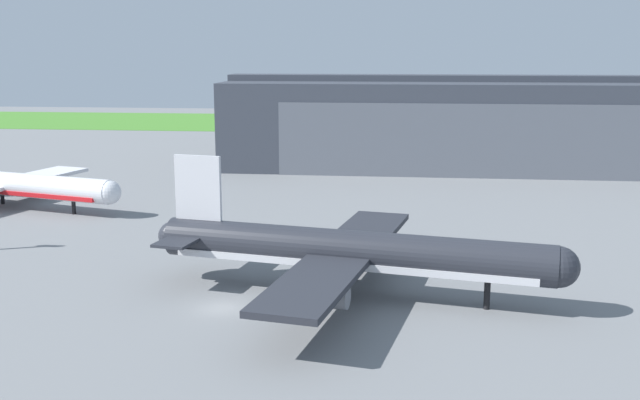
{
  "coord_description": "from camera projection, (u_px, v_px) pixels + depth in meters",
  "views": [
    {
      "loc": [
        15.43,
        -61.02,
        22.55
      ],
      "look_at": [
        6.44,
        21.22,
        5.63
      ],
      "focal_mm": 41.53,
      "sensor_mm": 36.0,
      "label": 1
    }
  ],
  "objects": [
    {
      "name": "grass_field_strip",
      "position": [
        351.0,
        123.0,
        229.34
      ],
      "size": [
        440.0,
        56.0,
        0.08
      ],
      "primitive_type": "cube",
      "color": "#498A2F",
      "rests_on": "ground_plane"
    },
    {
      "name": "ground_plane",
      "position": [
        222.0,
        308.0,
        65.59
      ],
      "size": [
        440.0,
        440.0,
        0.0
      ],
      "primitive_type": "plane",
      "color": "slate"
    },
    {
      "name": "maintenance_hangar",
      "position": [
        482.0,
        123.0,
        143.64
      ],
      "size": [
        98.81,
        29.18,
        17.64
      ],
      "color": "#383D47",
      "rests_on": "ground_plane"
    },
    {
      "name": "airliner_near_right",
      "position": [
        351.0,
        252.0,
        68.15
      ],
      "size": [
        39.13,
        35.45,
        12.54
      ],
      "color": "#282B33",
      "rests_on": "ground_plane"
    }
  ]
}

